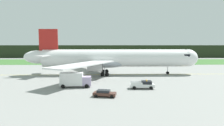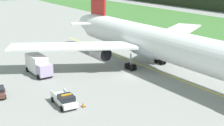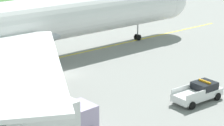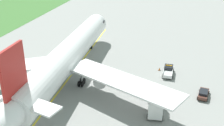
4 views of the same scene
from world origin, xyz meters
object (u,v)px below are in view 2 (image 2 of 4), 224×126
(airliner, at_px, (156,43))
(apron_cone, at_px, (83,104))
(catering_truck, at_px, (38,65))
(ops_pickup_truck, at_px, (65,99))

(airliner, bearing_deg, apron_cone, -67.06)
(catering_truck, bearing_deg, airliner, 64.79)
(apron_cone, bearing_deg, airliner, 112.94)
(airliner, bearing_deg, catering_truck, -115.21)
(airliner, xyz_separation_m, catering_truck, (-9.10, -19.32, -3.40))
(apron_cone, bearing_deg, ops_pickup_truck, -130.11)
(airliner, height_order, ops_pickup_truck, airliner)
(airliner, height_order, catering_truck, airliner)
(catering_truck, height_order, apron_cone, catering_truck)
(airliner, distance_m, catering_truck, 21.62)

